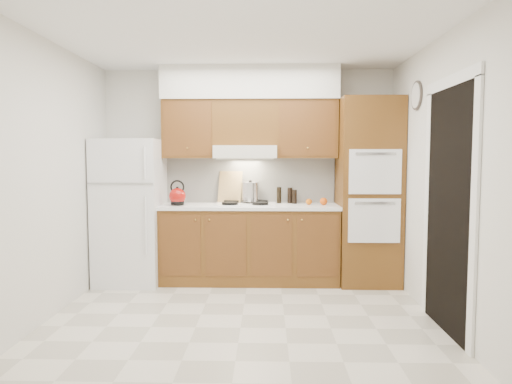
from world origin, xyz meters
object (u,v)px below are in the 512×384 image
fridge (131,212)px  stock_pot (250,192)px  oven_cabinet (368,192)px  kettle (177,196)px

fridge → stock_pot: 1.46m
oven_cabinet → stock_pot: (-1.41, 0.15, -0.02)m
oven_cabinet → stock_pot: bearing=174.0°
oven_cabinet → stock_pot: oven_cabinet is taller
stock_pot → fridge: bearing=-172.7°
fridge → kettle: 0.61m
kettle → stock_pot: bearing=39.4°
fridge → stock_pot: fridge is taller
kettle → fridge: bearing=-159.3°
oven_cabinet → kettle: (-2.27, -0.08, -0.05)m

